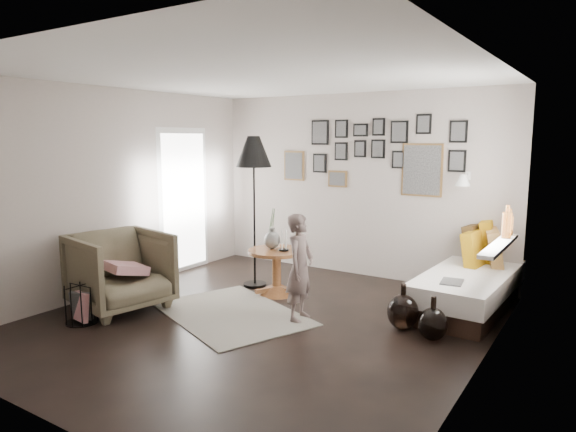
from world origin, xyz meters
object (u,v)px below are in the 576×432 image
Objects in this scene: demijohn_small at (433,324)px; floor_lamp at (254,157)px; pedestal_table at (277,273)px; daybed at (471,283)px; magazine_basket at (81,304)px; armchair at (120,271)px; child at (300,268)px; demijohn_large at (403,312)px; vase at (272,236)px.

floor_lamp is at bearing 167.37° from demijohn_small.
pedestal_table is 1.64× the size of demijohn_small.
daybed reaches higher than magazine_basket.
armchair is (-3.39, -2.26, 0.16)m from daybed.
daybed is (2.21, 0.78, 0.03)m from pedestal_table.
floor_lamp is 1.83m from child.
demijohn_large is 1.10× the size of demijohn_small.
vase is 1.06m from floor_lamp.
floor_lamp is 4.51× the size of demijohn_small.
demijohn_small is (0.35, -0.12, -0.02)m from demijohn_large.
floor_lamp is (-0.44, 0.13, 1.46)m from pedestal_table.
daybed is at bearing 39.56° from magazine_basket.
daybed is 4.60× the size of demijohn_small.
floor_lamp is at bearing 163.50° from vase.
vase is 0.44× the size of child.
armchair is at bearing 90.69° from magazine_basket.
floor_lamp reaches higher than demijohn_large.
armchair is 2.05× the size of demijohn_large.
child is (-1.40, -0.21, 0.42)m from demijohn_small.
demijohn_large is (2.98, 1.14, -0.26)m from armchair.
vase is at bearing -16.50° from floor_lamp.
demijohn_small is (2.23, -0.47, -0.56)m from vase.
child reaches higher than vase.
pedestal_table is at bearing -157.95° from daybed.
daybed reaches higher than demijohn_large.
child reaches higher than pedestal_table.
armchair is at bearing 106.02° from child.
daybed is at bearing 87.19° from demijohn_small.
magazine_basket is 0.35× the size of child.
vase is 1.87m from armchair.
child is at bearing -162.66° from demijohn_large.
demijohn_large reaches higher than magazine_basket.
magazine_basket is 3.42m from demijohn_large.
pedestal_table is 0.47m from vase.
daybed is 1.25m from demijohn_small.
pedestal_table is 1.90m from armchair.
pedestal_table is at bearing 41.97° from child.
child is at bearing -132.73° from daybed.
vase is 0.52× the size of armchair.
demijohn_large is at bearing -10.51° from pedestal_table.
demijohn_small is at bearing -90.27° from daybed.
pedestal_table is 1.53m from floor_lamp.
floor_lamp reaches higher than pedestal_table.
child reaches higher than armchair.
floor_lamp is 2.72m from magazine_basket.
daybed is at bearing 69.84° from demijohn_large.
floor_lamp is at bearing 49.79° from child.
demijohn_large is at bearing 161.08° from demijohn_small.
floor_lamp is at bearing 168.39° from demijohn_large.
child is at bearing -41.28° from pedestal_table.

